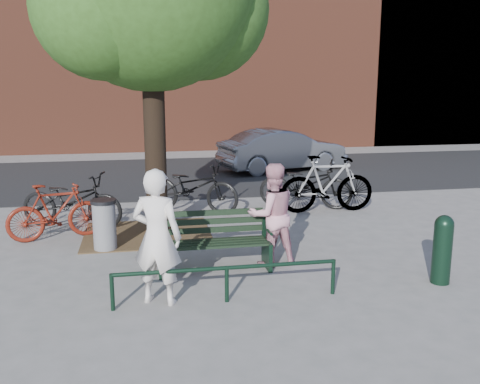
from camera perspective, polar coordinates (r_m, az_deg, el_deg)
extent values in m
plane|color=gray|center=(8.47, -2.72, -8.39)|extent=(90.00, 90.00, 0.00)
cube|color=brown|center=(10.49, -9.82, -4.43)|extent=(2.40, 2.00, 0.02)
cube|color=black|center=(16.66, -6.74, 1.80)|extent=(40.00, 7.00, 0.01)
cube|color=brown|center=(24.08, -8.42, 19.22)|extent=(45.00, 4.00, 12.00)
cube|color=black|center=(8.33, -8.51, -7.22)|extent=(0.06, 0.52, 0.45)
cube|color=black|center=(8.41, -8.67, -3.85)|extent=(0.06, 0.06, 0.44)
cylinder|color=black|center=(8.11, -8.58, -4.75)|extent=(0.04, 0.36, 0.04)
cube|color=black|center=(8.54, 2.89, -6.61)|extent=(0.06, 0.52, 0.45)
cube|color=black|center=(8.62, 2.57, -3.33)|extent=(0.06, 0.06, 0.44)
cylinder|color=black|center=(8.33, 3.08, -4.18)|extent=(0.04, 0.36, 0.04)
cube|color=black|center=(8.32, -2.75, -5.48)|extent=(1.64, 0.46, 0.04)
cube|color=black|center=(8.46, -2.98, -3.15)|extent=(1.64, 0.03, 0.47)
cylinder|color=black|center=(7.21, -13.48, -10.36)|extent=(0.06, 0.06, 0.50)
cylinder|color=black|center=(7.27, -1.42, -9.80)|extent=(0.06, 0.06, 0.50)
cylinder|color=black|center=(7.64, 9.90, -8.89)|extent=(0.06, 0.06, 0.50)
cylinder|color=black|center=(7.19, -1.43, -8.10)|extent=(3.00, 0.06, 0.06)
cylinder|color=black|center=(10.12, -9.07, 5.93)|extent=(0.40, 0.40, 3.80)
sphere|color=#294C17|center=(10.50, -4.37, 18.84)|extent=(2.60, 2.60, 2.60)
sphere|color=#294C17|center=(9.74, -14.41, 18.45)|extent=(2.40, 2.40, 2.40)
imported|color=silver|center=(7.12, -8.84, -4.77)|extent=(0.79, 0.66, 1.83)
imported|color=#D08F9E|center=(8.53, 3.42, -2.42)|extent=(0.88, 0.73, 1.65)
cylinder|color=black|center=(8.38, 20.74, -6.19)|extent=(0.28, 0.28, 0.89)
sphere|color=black|center=(8.26, 20.96, -3.26)|extent=(0.28, 0.28, 0.28)
cylinder|color=gray|center=(9.63, -14.26, -3.59)|extent=(0.40, 0.40, 0.84)
cylinder|color=black|center=(9.52, -14.40, -0.98)|extent=(0.44, 0.44, 0.06)
imported|color=black|center=(11.23, -17.50, -0.86)|extent=(2.23, 1.37, 1.11)
imported|color=#5E180D|center=(10.47, -19.03, -2.00)|extent=(1.84, 0.90, 1.06)
imported|color=black|center=(11.95, -5.12, 0.52)|extent=(2.28, 1.70, 1.15)
imported|color=gray|center=(12.07, 9.26, 0.87)|extent=(2.15, 0.64, 1.29)
imported|color=black|center=(12.41, 7.01, 0.86)|extent=(2.26, 1.50, 1.12)
imported|color=slate|center=(17.32, 4.55, 4.48)|extent=(4.34, 2.41, 1.36)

